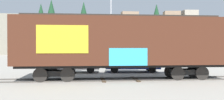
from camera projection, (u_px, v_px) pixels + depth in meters
ground_plane at (131, 80)px, 17.45m from camera, size 260.00×260.00×0.00m
track at (101, 79)px, 17.20m from camera, size 60.00×4.63×0.08m
freight_car at (122, 42)px, 17.32m from camera, size 14.34×3.51×4.43m
flagpole at (112, 18)px, 28.71m from camera, size 1.22×0.59×9.02m
hillside at (84, 37)px, 91.14m from camera, size 135.88×37.78×16.19m
parked_car_white at (72, 63)px, 22.15m from camera, size 4.71×2.16×1.66m
parked_car_blue at (132, 63)px, 22.61m from camera, size 4.94×2.53×1.67m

